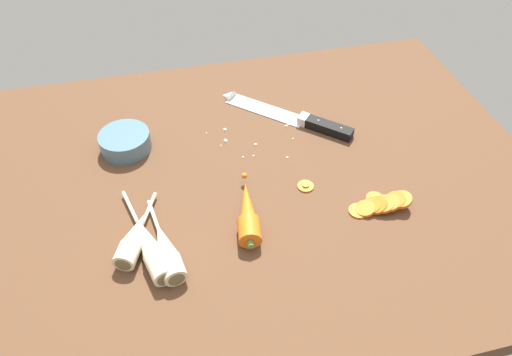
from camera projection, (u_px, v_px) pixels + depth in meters
The scene contains 11 objects.
ground_plane at pixel (254, 183), 100.45cm from camera, with size 120.00×90.00×4.00cm, color brown.
chefs_knife at pixel (281, 114), 113.05cm from camera, with size 27.78×26.03×4.18cm.
whole_carrot at pixel (248, 213), 89.13cm from camera, with size 6.24×18.29×4.20cm.
parsnip_front at pixel (134, 238), 85.14cm from camera, with size 8.93×17.25×4.00cm.
parsnip_mid_left at pixel (166, 250), 83.28cm from camera, with size 5.98×20.01×4.00cm.
parsnip_mid_right at pixel (150, 247), 83.88cm from camera, with size 8.46×23.34×4.00cm.
carrot_slice_stack at pixel (381, 204), 91.89cm from camera, with size 12.27×4.66×3.28cm.
carrot_slice_stray_near at pixel (306, 186), 96.68cm from camera, with size 3.36×3.36×0.70cm.
carrot_slice_stray_mid at pixel (375, 198), 94.26cm from camera, with size 3.62×3.62×0.70cm.
prep_bowl at pixel (125, 141), 103.70cm from camera, with size 11.00×11.00×4.00cm.
mince_crumbs at pixel (245, 138), 107.20cm from camera, with size 19.45×13.16×0.89cm.
Camera 1 is at (-15.78, -68.27, 69.99)cm, focal length 33.40 mm.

